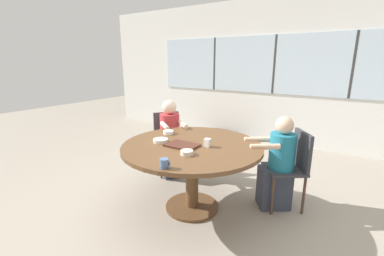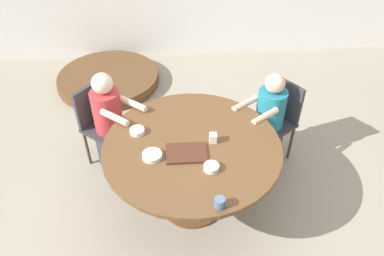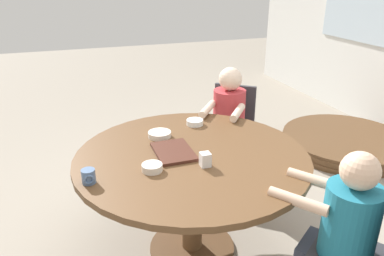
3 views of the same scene
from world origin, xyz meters
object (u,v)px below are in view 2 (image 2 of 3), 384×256
(person_woman_green_shirt, at_px, (112,127))
(bowl_white_shallow, at_px, (211,167))
(chair_for_man_blue_shirt, at_px, (278,114))
(chair_for_woman_green_shirt, at_px, (100,119))
(bowl_fruit, at_px, (137,131))
(milk_carton_small, at_px, (213,138))
(coffee_mug, at_px, (220,203))
(person_man_blue_shirt, at_px, (266,125))
(folded_table_stack, at_px, (109,79))
(bowl_cereal, at_px, (152,155))

(person_woman_green_shirt, bearing_deg, bowl_white_shallow, 83.18)
(chair_for_man_blue_shirt, bearing_deg, bowl_white_shallow, 104.86)
(chair_for_woman_green_shirt, height_order, bowl_fruit, chair_for_woman_green_shirt)
(chair_for_woman_green_shirt, xyz_separation_m, person_woman_green_shirt, (0.13, -0.10, -0.03))
(person_woman_green_shirt, bearing_deg, milk_carton_small, 96.72)
(coffee_mug, bearing_deg, person_man_blue_shirt, 62.15)
(person_man_blue_shirt, height_order, bowl_fruit, person_man_blue_shirt)
(person_woman_green_shirt, distance_m, bowl_white_shallow, 1.28)
(milk_carton_small, relative_size, bowl_white_shallow, 0.70)
(chair_for_woman_green_shirt, height_order, coffee_mug, chair_for_woman_green_shirt)
(chair_for_man_blue_shirt, height_order, folded_table_stack, chair_for_man_blue_shirt)
(milk_carton_small, bearing_deg, bowl_fruit, 165.75)
(chair_for_woman_green_shirt, xyz_separation_m, bowl_fruit, (0.42, -0.51, 0.25))
(person_woman_green_shirt, relative_size, bowl_cereal, 6.80)
(chair_for_woman_green_shirt, bearing_deg, person_woman_green_shirt, 90.00)
(chair_for_woman_green_shirt, distance_m, person_woman_green_shirt, 0.17)
(chair_for_man_blue_shirt, bearing_deg, milk_carton_small, 94.97)
(chair_for_man_blue_shirt, relative_size, person_man_blue_shirt, 0.84)
(chair_for_woman_green_shirt, relative_size, person_man_blue_shirt, 0.84)
(person_woman_green_shirt, height_order, folded_table_stack, person_woman_green_shirt)
(chair_for_man_blue_shirt, relative_size, folded_table_stack, 0.64)
(folded_table_stack, bearing_deg, chair_for_man_blue_shirt, -38.45)
(bowl_cereal, height_order, folded_table_stack, bowl_cereal)
(coffee_mug, xyz_separation_m, folded_table_stack, (-1.15, 2.82, -0.72))
(chair_for_man_blue_shirt, distance_m, milk_carton_small, 1.00)
(bowl_cereal, distance_m, folded_table_stack, 2.49)
(person_woman_green_shirt, distance_m, folded_table_stack, 1.65)
(person_woman_green_shirt, xyz_separation_m, folded_table_stack, (-0.25, 1.57, -0.43))
(milk_carton_small, bearing_deg, chair_for_woman_green_shirt, 147.36)
(chair_for_woman_green_shirt, distance_m, milk_carton_small, 1.28)
(bowl_fruit, bearing_deg, person_woman_green_shirt, 125.09)
(person_woman_green_shirt, distance_m, milk_carton_small, 1.13)
(person_man_blue_shirt, distance_m, bowl_cereal, 1.33)
(milk_carton_small, height_order, folded_table_stack, milk_carton_small)
(person_man_blue_shirt, bearing_deg, folded_table_stack, 12.86)
(chair_for_man_blue_shirt, distance_m, coffee_mug, 1.53)
(coffee_mug, relative_size, milk_carton_small, 0.96)
(bowl_white_shallow, distance_m, bowl_fruit, 0.76)
(chair_for_woman_green_shirt, relative_size, bowl_white_shallow, 7.25)
(bowl_white_shallow, height_order, bowl_cereal, bowl_white_shallow)
(bowl_cereal, bearing_deg, coffee_mug, -47.82)
(chair_for_man_blue_shirt, height_order, milk_carton_small, chair_for_man_blue_shirt)
(chair_for_man_blue_shirt, height_order, person_man_blue_shirt, person_man_blue_shirt)
(chair_for_woman_green_shirt, bearing_deg, coffee_mug, 75.71)
(person_woman_green_shirt, relative_size, bowl_white_shallow, 9.00)
(coffee_mug, xyz_separation_m, milk_carton_small, (0.03, 0.68, 0.00))
(chair_for_woman_green_shirt, relative_size, bowl_cereal, 5.48)
(coffee_mug, relative_size, folded_table_stack, 0.06)
(milk_carton_small, xyz_separation_m, folded_table_stack, (-1.18, 2.14, -0.73))
(folded_table_stack, bearing_deg, person_woman_green_shirt, -80.92)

